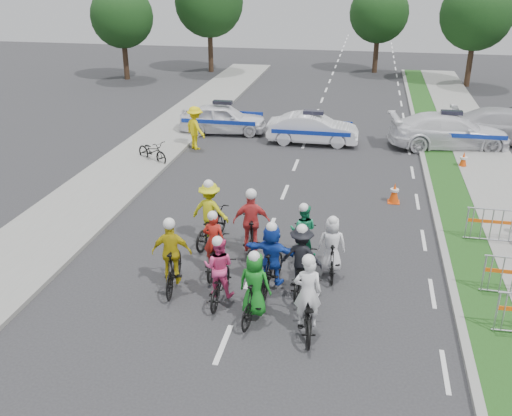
% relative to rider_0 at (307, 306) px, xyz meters
% --- Properties ---
extents(ground, '(90.00, 90.00, 0.00)m').
position_rel_rider_0_xyz_m(ground, '(-1.70, -0.86, -0.65)').
color(ground, '#28282B').
rests_on(ground, ground).
extents(curb_right, '(0.20, 60.00, 0.12)m').
position_rel_rider_0_xyz_m(curb_right, '(3.40, 4.14, -0.59)').
color(curb_right, gray).
rests_on(curb_right, ground).
extents(grass_strip, '(1.20, 60.00, 0.11)m').
position_rel_rider_0_xyz_m(grass_strip, '(4.10, 4.14, -0.59)').
color(grass_strip, '#214215').
rests_on(grass_strip, ground).
extents(sidewalk_left, '(3.00, 60.00, 0.13)m').
position_rel_rider_0_xyz_m(sidewalk_left, '(-8.20, 4.14, -0.58)').
color(sidewalk_left, gray).
rests_on(sidewalk_left, ground).
extents(rider_0, '(0.95, 2.00, 1.96)m').
position_rel_rider_0_xyz_m(rider_0, '(0.00, 0.00, 0.00)').
color(rider_0, black).
rests_on(rider_0, ground).
extents(rider_1, '(0.82, 1.75, 1.78)m').
position_rel_rider_0_xyz_m(rider_1, '(-1.22, 0.25, 0.05)').
color(rider_1, black).
rests_on(rider_1, ground).
extents(rider_2, '(0.74, 1.73, 1.76)m').
position_rel_rider_0_xyz_m(rider_2, '(-2.21, 0.85, 0.01)').
color(rider_2, black).
rests_on(rider_2, ground).
extents(rider_3, '(1.04, 1.93, 1.97)m').
position_rel_rider_0_xyz_m(rider_3, '(-3.48, 1.17, 0.11)').
color(rider_3, black).
rests_on(rider_3, ground).
extents(rider_4, '(1.06, 1.85, 1.86)m').
position_rel_rider_0_xyz_m(rider_4, '(-0.34, 1.67, 0.08)').
color(rider_4, black).
rests_on(rider_4, ground).
extents(rider_5, '(1.52, 1.81, 1.85)m').
position_rel_rider_0_xyz_m(rider_5, '(-1.07, 1.66, 0.13)').
color(rider_5, black).
rests_on(rider_5, ground).
extents(rider_6, '(0.68, 1.77, 1.79)m').
position_rel_rider_0_xyz_m(rider_6, '(-2.68, 2.17, -0.05)').
color(rider_6, black).
rests_on(rider_6, ground).
extents(rider_7, '(0.78, 1.69, 1.73)m').
position_rel_rider_0_xyz_m(rider_7, '(0.34, 2.58, 0.03)').
color(rider_7, black).
rests_on(rider_7, ground).
extents(rider_8, '(0.73, 1.72, 1.75)m').
position_rel_rider_0_xyz_m(rider_8, '(-0.48, 3.21, 0.01)').
color(rider_8, black).
rests_on(rider_8, ground).
extents(rider_9, '(1.07, 1.99, 2.03)m').
position_rel_rider_0_xyz_m(rider_9, '(-1.90, 3.26, 0.13)').
color(rider_9, black).
rests_on(rider_9, ground).
extents(rider_10, '(1.20, 2.04, 2.00)m').
position_rel_rider_0_xyz_m(rider_10, '(-3.23, 3.79, 0.12)').
color(rider_10, black).
rests_on(rider_10, ground).
extents(police_car_0, '(4.28, 2.15, 1.40)m').
position_rel_rider_0_xyz_m(police_car_0, '(-5.74, 15.20, 0.05)').
color(police_car_0, white).
rests_on(police_car_0, ground).
extents(police_car_1, '(4.08, 1.47, 1.34)m').
position_rel_rider_0_xyz_m(police_car_1, '(-1.36, 14.32, 0.02)').
color(police_car_1, white).
rests_on(police_car_1, ground).
extents(police_car_2, '(5.44, 2.86, 1.51)m').
position_rel_rider_0_xyz_m(police_car_2, '(4.58, 14.81, 0.11)').
color(police_car_2, white).
rests_on(police_car_2, ground).
extents(civilian_sedan, '(5.25, 2.19, 1.52)m').
position_rel_rider_0_xyz_m(civilian_sedan, '(7.35, 16.09, 0.11)').
color(civilian_sedan, silver).
rests_on(civilian_sedan, ground).
extents(marshal_hiviz, '(1.38, 1.32, 1.88)m').
position_rel_rider_0_xyz_m(marshal_hiviz, '(-6.29, 12.50, 0.30)').
color(marshal_hiviz, yellow).
rests_on(marshal_hiviz, ground).
extents(barrier_2, '(2.00, 0.51, 1.12)m').
position_rel_rider_0_xyz_m(barrier_2, '(5.00, 5.26, -0.09)').
color(barrier_2, '#A5A8AD').
rests_on(barrier_2, ground).
extents(cone_0, '(0.40, 0.40, 0.70)m').
position_rel_rider_0_xyz_m(cone_0, '(2.10, 7.94, -0.30)').
color(cone_0, '#F24C0C').
rests_on(cone_0, ground).
extents(cone_1, '(0.40, 0.40, 0.70)m').
position_rel_rider_0_xyz_m(cone_1, '(4.87, 12.00, -0.30)').
color(cone_1, '#F24C0C').
rests_on(cone_1, ground).
extents(parked_bike, '(1.82, 1.44, 0.92)m').
position_rel_rider_0_xyz_m(parked_bike, '(-7.51, 10.40, -0.18)').
color(parked_bike, black).
rests_on(parked_bike, ground).
extents(tree_0, '(4.20, 4.20, 6.30)m').
position_rel_rider_0_xyz_m(tree_0, '(-15.70, 27.14, 3.54)').
color(tree_0, '#382619').
rests_on(tree_0, ground).
extents(tree_1, '(4.55, 4.55, 6.82)m').
position_rel_rider_0_xyz_m(tree_1, '(7.30, 29.14, 3.89)').
color(tree_1, '#382619').
rests_on(tree_1, ground).
extents(tree_3, '(4.90, 4.90, 7.35)m').
position_rel_rider_0_xyz_m(tree_3, '(-10.70, 31.14, 4.24)').
color(tree_3, '#382619').
rests_on(tree_3, ground).
extents(tree_4, '(4.20, 4.20, 6.30)m').
position_rel_rider_0_xyz_m(tree_4, '(1.30, 33.14, 3.54)').
color(tree_4, '#382619').
rests_on(tree_4, ground).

